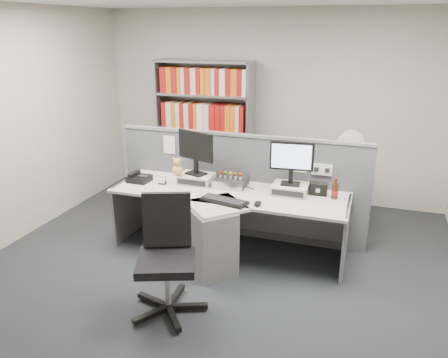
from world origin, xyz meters
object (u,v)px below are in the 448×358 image
(desk_phone, at_px, (139,178))
(cola_bottle, at_px, (335,191))
(mouse, at_px, (258,203))
(keyboard, at_px, (224,201))
(office_chair, at_px, (167,252))
(desk, at_px, (222,221))
(filing_cabinet, at_px, (346,198))
(desktop_pc, at_px, (231,182))
(monitor_right, at_px, (292,160))
(desk_calendar, at_px, (162,180))
(desk_fan, at_px, (351,146))
(monitor_left, at_px, (196,149))
(speaker, at_px, (319,189))
(shelving_unit, at_px, (205,132))

(desk_phone, xyz_separation_m, cola_bottle, (2.23, 0.17, 0.05))
(mouse, bearing_deg, desk_phone, 169.55)
(keyboard, bearing_deg, office_chair, -104.68)
(desk, xyz_separation_m, filing_cabinet, (1.20, 1.40, -0.11))
(desk_phone, bearing_deg, keyboard, -14.71)
(desk, xyz_separation_m, office_chair, (-0.18, -0.99, 0.10))
(desk, xyz_separation_m, desktop_pc, (-0.04, 0.41, 0.31))
(keyboard, bearing_deg, desk_phone, 165.29)
(filing_cabinet, bearing_deg, cola_bottle, -94.30)
(monitor_right, distance_m, filing_cabinet, 1.38)
(desk, relative_size, keyboard, 4.92)
(keyboard, bearing_deg, desk_calendar, 160.29)
(desk_fan, xyz_separation_m, office_chair, (-1.38, -2.39, -0.48))
(filing_cabinet, bearing_deg, desk_calendar, -149.39)
(desk, height_order, monitor_left, monitor_left)
(office_chair, bearing_deg, desk_fan, 59.94)
(speaker, xyz_separation_m, shelving_unit, (-1.85, 1.40, 0.19))
(desk, xyz_separation_m, monitor_left, (-0.45, 0.38, 0.67))
(desk, height_order, office_chair, office_chair)
(mouse, relative_size, desk_fan, 0.22)
(desk_phone, xyz_separation_m, desk_calendar, (0.30, 0.00, 0.01))
(desk_calendar, distance_m, office_chair, 1.37)
(desk_phone, relative_size, desk_fan, 0.46)
(keyboard, height_order, shelving_unit, shelving_unit)
(keyboard, xyz_separation_m, shelving_unit, (-0.95, 1.94, 0.24))
(filing_cabinet, bearing_deg, monitor_right, -118.48)
(desk, xyz_separation_m, keyboard, (0.05, -0.09, 0.28))
(office_chair, bearing_deg, desk_phone, 127.67)
(monitor_left, bearing_deg, desk_fan, 31.61)
(desk_calendar, xyz_separation_m, office_chair, (0.62, -1.20, -0.21))
(monitor_left, distance_m, shelving_unit, 1.54)
(keyboard, distance_m, cola_bottle, 1.17)
(monitor_left, distance_m, desk_calendar, 0.53)
(desktop_pc, height_order, mouse, desktop_pc)
(desk, relative_size, desk_fan, 4.79)
(desk_calendar, xyz_separation_m, cola_bottle, (1.93, 0.16, 0.04))
(keyboard, bearing_deg, desktop_pc, 100.00)
(monitor_right, height_order, cola_bottle, monitor_right)
(desk, height_order, desk_calendar, desk_calendar)
(monitor_left, height_order, shelving_unit, shelving_unit)
(keyboard, xyz_separation_m, speaker, (0.89, 0.54, 0.05))
(monitor_right, height_order, speaker, monitor_right)
(desk, xyz_separation_m, desk_calendar, (-0.81, 0.21, 0.31))
(desk, relative_size, desk_calendar, 24.10)
(monitor_left, xyz_separation_m, filing_cabinet, (1.65, 1.02, -0.77))
(monitor_right, bearing_deg, desk_fan, 61.51)
(office_chair, bearing_deg, keyboard, 75.32)
(keyboard, bearing_deg, monitor_left, 136.44)
(filing_cabinet, height_order, desk_fan, desk_fan)
(desktop_pc, xyz_separation_m, speaker, (0.98, 0.04, 0.02))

